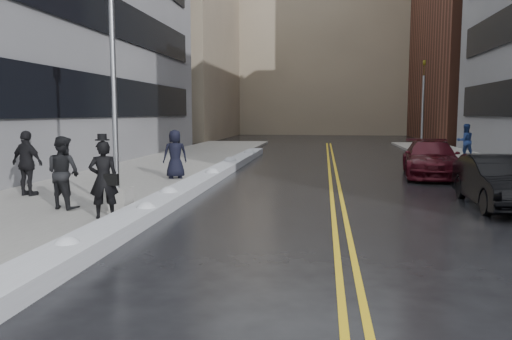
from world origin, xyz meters
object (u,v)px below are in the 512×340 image
(fire_hydrant, at_px, (504,169))
(pedestrian_east, at_px, (465,141))
(pedestrian_fedora, at_px, (104,179))
(lamppost, at_px, (115,119))
(traffic_signal, at_px, (423,102))
(pedestrian_b, at_px, (63,172))
(car_maroon, at_px, (431,158))
(pedestrian_d, at_px, (27,163))
(car_black, at_px, (499,181))
(pedestrian_c, at_px, (175,154))

(fire_hydrant, xyz_separation_m, pedestrian_east, (1.05, 9.37, 0.57))
(pedestrian_east, bearing_deg, pedestrian_fedora, 45.51)
(lamppost, distance_m, traffic_signal, 24.98)
(pedestrian_b, height_order, pedestrian_east, pedestrian_east)
(car_maroon, bearing_deg, pedestrian_d, -143.82)
(fire_hydrant, distance_m, car_maroon, 2.90)
(lamppost, bearing_deg, car_black, 14.13)
(traffic_signal, distance_m, pedestrian_east, 5.38)
(traffic_signal, height_order, pedestrian_d, traffic_signal)
(pedestrian_c, bearing_deg, car_maroon, 171.34)
(fire_hydrant, distance_m, pedestrian_east, 9.45)
(pedestrian_fedora, bearing_deg, pedestrian_c, -108.55)
(pedestrian_c, distance_m, pedestrian_east, 17.53)
(car_black, relative_size, car_maroon, 0.85)
(pedestrian_fedora, distance_m, pedestrian_east, 22.65)
(lamppost, height_order, traffic_signal, lamppost)
(fire_hydrant, bearing_deg, pedestrian_fedora, -143.60)
(traffic_signal, bearing_deg, pedestrian_east, -71.52)
(pedestrian_b, distance_m, car_black, 12.13)
(pedestrian_fedora, height_order, car_black, pedestrian_fedora)
(lamppost, bearing_deg, pedestrian_c, 93.41)
(pedestrian_fedora, height_order, pedestrian_d, pedestrian_d)
(lamppost, height_order, car_maroon, lamppost)
(lamppost, distance_m, car_maroon, 13.89)
(fire_hydrant, distance_m, pedestrian_c, 12.79)
(fire_hydrant, relative_size, car_maroon, 0.14)
(pedestrian_fedora, height_order, pedestrian_east, pedestrian_east)
(fire_hydrant, height_order, car_maroon, car_maroon)
(lamppost, xyz_separation_m, traffic_signal, (11.80, 22.00, 0.87))
(lamppost, xyz_separation_m, car_maroon, (9.89, 9.60, -1.76))
(pedestrian_b, bearing_deg, pedestrian_c, -82.11)
(traffic_signal, distance_m, car_maroon, 12.82)
(traffic_signal, height_order, pedestrian_b, traffic_signal)
(lamppost, relative_size, pedestrian_fedora, 4.04)
(lamppost, bearing_deg, fire_hydrant, 33.04)
(pedestrian_d, height_order, car_maroon, pedestrian_d)
(pedestrian_fedora, bearing_deg, traffic_signal, -139.24)
(pedestrian_b, xyz_separation_m, pedestrian_c, (1.11, 6.46, -0.02))
(car_maroon, bearing_deg, car_black, -79.80)
(fire_hydrant, distance_m, pedestrian_b, 15.95)
(pedestrian_fedora, relative_size, pedestrian_d, 0.94)
(pedestrian_fedora, bearing_deg, pedestrian_b, -54.61)
(pedestrian_b, relative_size, pedestrian_c, 1.02)
(pedestrian_d, bearing_deg, lamppost, 169.55)
(lamppost, distance_m, pedestrian_d, 4.33)
(fire_hydrant, height_order, pedestrian_d, pedestrian_d)
(lamppost, relative_size, pedestrian_b, 3.93)
(pedestrian_c, bearing_deg, fire_hydrant, 161.29)
(traffic_signal, height_order, car_black, traffic_signal)
(pedestrian_fedora, relative_size, pedestrian_c, 0.99)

